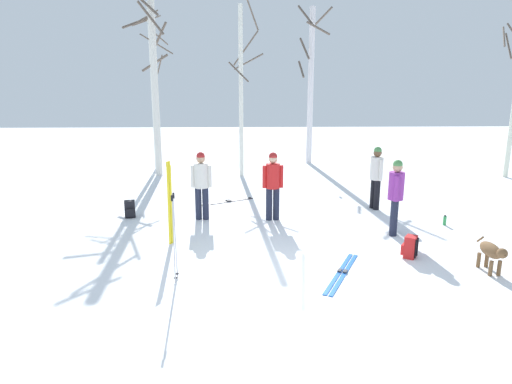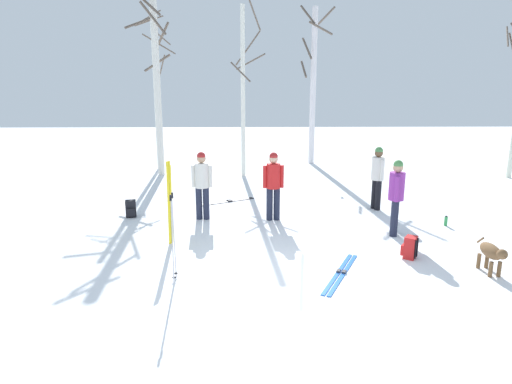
{
  "view_description": "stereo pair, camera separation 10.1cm",
  "coord_description": "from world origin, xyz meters",
  "px_view_note": "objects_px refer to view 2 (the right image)",
  "views": [
    {
      "loc": [
        -0.61,
        -7.04,
        3.26
      ],
      "look_at": [
        -0.29,
        2.46,
        1.0
      ],
      "focal_mm": 30.97,
      "sensor_mm": 36.0,
      "label": 1
    },
    {
      "loc": [
        -0.51,
        -7.04,
        3.26
      ],
      "look_at": [
        -0.29,
        2.46,
        1.0
      ],
      "focal_mm": 30.97,
      "sensor_mm": 36.0,
      "label": 2
    }
  ],
  "objects_px": {
    "ski_poles_0": "(173,235)",
    "birch_tree_1": "(157,81)",
    "dog": "(492,253)",
    "ski_pair_planted_0": "(170,203)",
    "birch_tree_0": "(155,84)",
    "birch_tree_2": "(244,89)",
    "person_3": "(378,174)",
    "person_2": "(273,182)",
    "ski_pair_lying_1": "(228,201)",
    "backpack_0": "(131,209)",
    "water_bottle_0": "(446,221)",
    "backpack_1": "(410,248)",
    "person_0": "(202,181)",
    "ski_pair_lying_0": "(341,273)",
    "person_1": "(396,193)",
    "birch_tree_3": "(313,83)"
  },
  "relations": [
    {
      "from": "person_0",
      "to": "birch_tree_3",
      "type": "height_order",
      "value": "birch_tree_3"
    },
    {
      "from": "person_1",
      "to": "water_bottle_0",
      "type": "height_order",
      "value": "person_1"
    },
    {
      "from": "backpack_1",
      "to": "backpack_0",
      "type": "bearing_deg",
      "value": 154.42
    },
    {
      "from": "ski_pair_lying_1",
      "to": "birch_tree_2",
      "type": "distance_m",
      "value": 4.98
    },
    {
      "from": "ski_pair_lying_1",
      "to": "birch_tree_0",
      "type": "bearing_deg",
      "value": 119.06
    },
    {
      "from": "person_0",
      "to": "ski_pair_lying_0",
      "type": "xyz_separation_m",
      "value": [
        2.79,
        -3.44,
        -0.97
      ]
    },
    {
      "from": "water_bottle_0",
      "to": "birch_tree_3",
      "type": "height_order",
      "value": "birch_tree_3"
    },
    {
      "from": "person_1",
      "to": "backpack_0",
      "type": "height_order",
      "value": "person_1"
    },
    {
      "from": "backpack_0",
      "to": "backpack_1",
      "type": "height_order",
      "value": "same"
    },
    {
      "from": "ski_pair_lying_1",
      "to": "backpack_1",
      "type": "distance_m",
      "value": 5.8
    },
    {
      "from": "ski_pair_planted_0",
      "to": "ski_pair_lying_1",
      "type": "height_order",
      "value": "ski_pair_planted_0"
    },
    {
      "from": "person_1",
      "to": "person_2",
      "type": "relative_size",
      "value": 1.0
    },
    {
      "from": "backpack_1",
      "to": "birch_tree_2",
      "type": "relative_size",
      "value": 0.07
    },
    {
      "from": "birch_tree_0",
      "to": "birch_tree_3",
      "type": "height_order",
      "value": "birch_tree_3"
    },
    {
      "from": "person_3",
      "to": "birch_tree_1",
      "type": "relative_size",
      "value": 0.26
    },
    {
      "from": "ski_pair_lying_1",
      "to": "birch_tree_0",
      "type": "distance_m",
      "value": 7.06
    },
    {
      "from": "ski_poles_0",
      "to": "backpack_1",
      "type": "distance_m",
      "value": 4.56
    },
    {
      "from": "ski_poles_0",
      "to": "birch_tree_3",
      "type": "distance_m",
      "value": 12.91
    },
    {
      "from": "birch_tree_0",
      "to": "person_3",
      "type": "bearing_deg",
      "value": -41.68
    },
    {
      "from": "person_3",
      "to": "birch_tree_3",
      "type": "distance_m",
      "value": 7.94
    },
    {
      "from": "person_1",
      "to": "person_2",
      "type": "height_order",
      "value": "same"
    },
    {
      "from": "person_2",
      "to": "person_3",
      "type": "xyz_separation_m",
      "value": [
        2.87,
        0.94,
        0.0
      ]
    },
    {
      "from": "ski_poles_0",
      "to": "backpack_1",
      "type": "xyz_separation_m",
      "value": [
        4.44,
        0.88,
        -0.6
      ]
    },
    {
      "from": "birch_tree_0",
      "to": "ski_pair_planted_0",
      "type": "bearing_deg",
      "value": -77.75
    },
    {
      "from": "ski_pair_lying_0",
      "to": "birch_tree_1",
      "type": "relative_size",
      "value": 0.28
    },
    {
      "from": "ski_pair_planted_0",
      "to": "person_3",
      "type": "bearing_deg",
      "value": 26.71
    },
    {
      "from": "ski_poles_0",
      "to": "birch_tree_1",
      "type": "height_order",
      "value": "birch_tree_1"
    },
    {
      "from": "birch_tree_3",
      "to": "birch_tree_0",
      "type": "bearing_deg",
      "value": -169.26
    },
    {
      "from": "ski_pair_lying_1",
      "to": "birch_tree_1",
      "type": "xyz_separation_m",
      "value": [
        -2.7,
        4.12,
        3.48
      ]
    },
    {
      "from": "ski_pair_lying_0",
      "to": "birch_tree_2",
      "type": "bearing_deg",
      "value": 101.13
    },
    {
      "from": "backpack_0",
      "to": "birch_tree_0",
      "type": "relative_size",
      "value": 0.07
    },
    {
      "from": "ski_pair_planted_0",
      "to": "ski_pair_lying_1",
      "type": "xyz_separation_m",
      "value": [
        1.08,
        3.49,
        -0.87
      ]
    },
    {
      "from": "birch_tree_0",
      "to": "ski_poles_0",
      "type": "bearing_deg",
      "value": -77.95
    },
    {
      "from": "dog",
      "to": "water_bottle_0",
      "type": "relative_size",
      "value": 3.65
    },
    {
      "from": "person_3",
      "to": "birch_tree_1",
      "type": "distance_m",
      "value": 8.79
    },
    {
      "from": "ski_pair_lying_0",
      "to": "birch_tree_3",
      "type": "relative_size",
      "value": 0.28
    },
    {
      "from": "person_2",
      "to": "ski_pair_planted_0",
      "type": "distance_m",
      "value": 2.82
    },
    {
      "from": "birch_tree_2",
      "to": "dog",
      "type": "bearing_deg",
      "value": -63.76
    },
    {
      "from": "birch_tree_0",
      "to": "birch_tree_2",
      "type": "bearing_deg",
      "value": -24.8
    },
    {
      "from": "dog",
      "to": "birch_tree_1",
      "type": "height_order",
      "value": "birch_tree_1"
    },
    {
      "from": "person_2",
      "to": "birch_tree_0",
      "type": "distance_m",
      "value": 8.73
    },
    {
      "from": "ski_poles_0",
      "to": "birch_tree_0",
      "type": "height_order",
      "value": "birch_tree_0"
    },
    {
      "from": "backpack_0",
      "to": "backpack_1",
      "type": "xyz_separation_m",
      "value": [
        6.16,
        -2.95,
        0.0
      ]
    },
    {
      "from": "person_3",
      "to": "water_bottle_0",
      "type": "relative_size",
      "value": 6.99
    },
    {
      "from": "ski_pair_planted_0",
      "to": "ski_pair_lying_1",
      "type": "relative_size",
      "value": 1.15
    },
    {
      "from": "backpack_1",
      "to": "person_0",
      "type": "bearing_deg",
      "value": 147.61
    },
    {
      "from": "ski_pair_lying_1",
      "to": "backpack_1",
      "type": "bearing_deg",
      "value": -50.09
    },
    {
      "from": "backpack_1",
      "to": "water_bottle_0",
      "type": "relative_size",
      "value": 1.79
    },
    {
      "from": "dog",
      "to": "ski_pair_planted_0",
      "type": "distance_m",
      "value": 6.24
    },
    {
      "from": "ski_pair_lying_1",
      "to": "ski_poles_0",
      "type": "xyz_separation_m",
      "value": [
        -0.72,
        -5.33,
        0.81
      ]
    }
  ]
}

